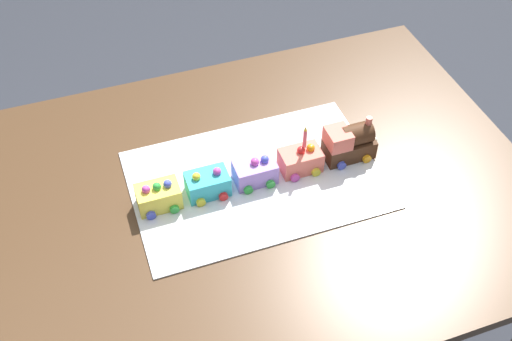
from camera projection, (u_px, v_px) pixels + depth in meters
name	position (u px, v px, depth m)	size (l,w,h in m)	color
ground_plane	(249.00, 339.00, 2.00)	(8.00, 8.00, 0.00)	#2D3038
dining_table	(247.00, 218.00, 1.54)	(1.40, 1.00, 0.74)	#4C331E
cake_board	(256.00, 179.00, 1.48)	(0.60, 0.40, 0.00)	silver
cake_locomotive	(349.00, 142.00, 1.50)	(0.14, 0.08, 0.12)	#472816
cake_car_gondola_coral	(301.00, 160.00, 1.48)	(0.10, 0.08, 0.07)	#F27260
cake_car_tanker_lavender	(255.00, 172.00, 1.46)	(0.10, 0.08, 0.07)	#AD84E0
cake_car_caboose_turquoise	(208.00, 184.00, 1.43)	(0.10, 0.08, 0.07)	#38B7C6
cake_car_hopper_lemon	(158.00, 196.00, 1.40)	(0.10, 0.08, 0.07)	#F4E04C
birthday_candle	(305.00, 137.00, 1.43)	(0.01, 0.01, 0.06)	#F24C59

